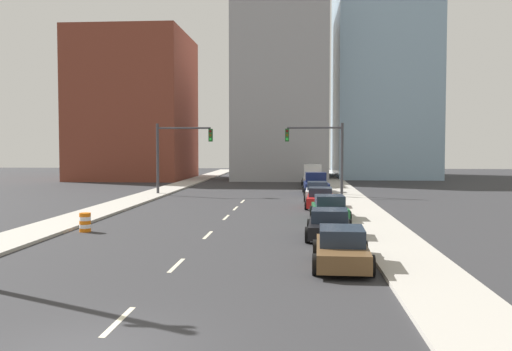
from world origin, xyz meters
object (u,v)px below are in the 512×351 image
(traffic_signal_left, at_px, (174,148))
(traffic_signal_right, at_px, (325,148))
(sedan_brown, at_px, (342,249))
(pickup_truck_navy, at_px, (316,185))
(sedan_black, at_px, (329,225))
(traffic_barrel, at_px, (85,222))
(box_truck_silver, at_px, (313,175))
(sedan_green, at_px, (330,209))
(sedan_red, at_px, (320,199))
(sedan_white, at_px, (317,192))
(sedan_tan, at_px, (313,182))

(traffic_signal_left, relative_size, traffic_signal_right, 1.00)
(sedan_brown, xyz_separation_m, pickup_truck_navy, (0.02, 31.32, 0.13))
(sedan_brown, height_order, sedan_black, sedan_brown)
(sedan_black, height_order, pickup_truck_navy, pickup_truck_navy)
(traffic_barrel, xyz_separation_m, box_truck_silver, (12.11, 35.86, 0.59))
(sedan_green, bearing_deg, sedan_brown, -93.16)
(pickup_truck_navy, bearing_deg, box_truck_silver, 88.91)
(sedan_red, height_order, sedan_white, sedan_white)
(box_truck_silver, bearing_deg, traffic_barrel, -107.44)
(sedan_black, relative_size, pickup_truck_navy, 0.83)
(traffic_signal_left, xyz_separation_m, sedan_red, (12.43, -9.71, -3.46))
(traffic_signal_right, height_order, sedan_white, traffic_signal_right)
(sedan_tan, bearing_deg, traffic_signal_left, -147.64)
(traffic_signal_right, bearing_deg, traffic_barrel, -120.53)
(sedan_red, bearing_deg, box_truck_silver, 92.44)
(sedan_red, distance_m, sedan_white, 5.65)
(sedan_white, bearing_deg, sedan_black, -88.19)
(sedan_white, xyz_separation_m, sedan_tan, (-0.01, 12.36, 0.01))
(sedan_black, xyz_separation_m, sedan_white, (0.04, 18.80, 0.04))
(sedan_tan, bearing_deg, traffic_barrel, -113.29)
(traffic_signal_right, relative_size, sedan_white, 1.35)
(sedan_black, bearing_deg, pickup_truck_navy, 92.58)
(traffic_signal_left, relative_size, box_truck_silver, 1.04)
(traffic_barrel, bearing_deg, sedan_white, 55.74)
(sedan_brown, bearing_deg, sedan_green, 90.71)
(traffic_signal_right, relative_size, sedan_green, 1.36)
(sedan_black, bearing_deg, traffic_signal_right, 90.81)
(sedan_tan, bearing_deg, pickup_truck_navy, -90.63)
(sedan_black, relative_size, sedan_tan, 1.03)
(pickup_truck_navy, distance_m, sedan_tan, 6.10)
(sedan_black, height_order, sedan_red, sedan_red)
(sedan_red, bearing_deg, traffic_barrel, -132.59)
(traffic_signal_left, height_order, sedan_tan, traffic_signal_left)
(sedan_red, xyz_separation_m, sedan_white, (-0.03, 5.65, 0.03))
(traffic_signal_left, distance_m, sedan_green, 20.92)
(traffic_barrel, xyz_separation_m, sedan_white, (12.06, 17.70, 0.20))
(traffic_signal_left, xyz_separation_m, sedan_black, (12.37, -22.85, -3.48))
(sedan_black, distance_m, sedan_tan, 31.15)
(sedan_black, relative_size, sedan_red, 0.98)
(sedan_green, bearing_deg, traffic_barrel, -157.98)
(traffic_signal_right, bearing_deg, sedan_red, -94.38)
(sedan_brown, distance_m, sedan_white, 25.06)
(traffic_barrel, relative_size, sedan_brown, 0.20)
(traffic_signal_right, bearing_deg, sedan_brown, -91.41)
(sedan_black, bearing_deg, sedan_brown, -86.25)
(sedan_green, xyz_separation_m, box_truck_silver, (-0.27, 30.34, 0.40))
(traffic_barrel, relative_size, sedan_red, 0.21)
(traffic_signal_left, xyz_separation_m, sedan_white, (12.40, -4.05, -3.44))
(traffic_barrel, height_order, box_truck_silver, box_truck_silver)
(sedan_brown, relative_size, sedan_black, 1.03)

